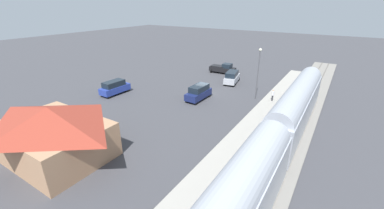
# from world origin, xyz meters

# --- Properties ---
(ground_plane) EXTENTS (200.00, 200.00, 0.00)m
(ground_plane) POSITION_xyz_m (0.00, 0.00, 0.00)
(ground_plane) COLOR #424247
(railway_track) EXTENTS (4.80, 70.00, 0.30)m
(railway_track) POSITION_xyz_m (-14.00, 0.00, 0.09)
(railway_track) COLOR gray
(railway_track) RESTS_ON ground
(platform) EXTENTS (3.20, 46.00, 0.30)m
(platform) POSITION_xyz_m (-10.00, 0.00, 0.15)
(platform) COLOR #A8A399
(platform) RESTS_ON ground
(station_building) EXTENTS (10.89, 7.97, 5.10)m
(station_building) POSITION_xyz_m (4.00, 22.00, 2.65)
(station_building) COLOR tan
(station_building) RESTS_ON ground
(pedestrian_on_platform) EXTENTS (0.36, 0.36, 1.71)m
(pedestrian_on_platform) POSITION_xyz_m (-9.80, -2.81, 1.28)
(pedestrian_on_platform) COLOR #333338
(pedestrian_on_platform) RESTS_ON platform
(suv_silver) EXTENTS (2.81, 5.17, 2.22)m
(suv_silver) POSITION_xyz_m (-0.87, -8.42, 1.15)
(suv_silver) COLOR silver
(suv_silver) RESTS_ON ground
(pickup_black) EXTENTS (5.46, 2.61, 2.14)m
(pickup_black) POSITION_xyz_m (3.51, -13.85, 1.03)
(pickup_black) COLOR black
(pickup_black) RESTS_ON ground
(suv_navy) EXTENTS (2.06, 4.94, 2.22)m
(suv_navy) POSITION_xyz_m (0.11, 1.87, 1.15)
(suv_navy) COLOR navy
(suv_navy) RESTS_ON ground
(suv_blue) EXTENTS (2.11, 4.96, 2.22)m
(suv_blue) POSITION_xyz_m (12.80, 7.03, 1.15)
(suv_blue) COLOR #283D9E
(suv_blue) RESTS_ON ground
(light_pole_near_platform) EXTENTS (0.44, 0.44, 7.73)m
(light_pole_near_platform) POSITION_xyz_m (-7.20, -3.03, 4.87)
(light_pole_near_platform) COLOR #515156
(light_pole_near_platform) RESTS_ON ground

